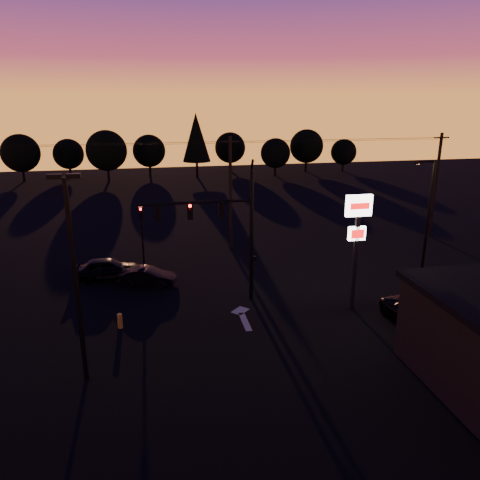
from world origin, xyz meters
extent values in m
plane|color=black|center=(0.00, 0.00, 0.00)|extent=(120.00, 120.00, 0.00)
cube|color=beige|center=(0.50, 1.00, 0.01)|extent=(0.35, 2.20, 0.01)
cube|color=beige|center=(0.50, 2.40, 0.01)|extent=(1.20, 1.20, 0.01)
cylinder|color=black|center=(1.50, 4.00, 4.00)|extent=(0.24, 0.24, 8.00)
cylinder|color=black|center=(1.50, 4.00, 8.20)|extent=(0.14, 0.52, 0.76)
cylinder|color=black|center=(-1.75, 4.00, 6.20)|extent=(6.50, 0.16, 0.16)
cube|color=black|center=(-0.30, 4.00, 5.70)|extent=(0.32, 0.22, 0.95)
sphere|color=black|center=(-0.30, 3.87, 6.05)|extent=(0.18, 0.18, 0.18)
sphere|color=black|center=(-0.30, 3.87, 5.75)|extent=(0.18, 0.18, 0.18)
sphere|color=black|center=(-0.30, 3.87, 5.45)|extent=(0.18, 0.18, 0.18)
cube|color=black|center=(-2.10, 4.00, 5.70)|extent=(0.32, 0.22, 0.95)
sphere|color=#FF0705|center=(-2.10, 3.87, 6.05)|extent=(0.18, 0.18, 0.18)
sphere|color=black|center=(-2.10, 3.87, 5.75)|extent=(0.18, 0.18, 0.18)
sphere|color=black|center=(-2.10, 3.87, 5.45)|extent=(0.18, 0.18, 0.18)
cube|color=black|center=(-3.90, 4.00, 5.70)|extent=(0.32, 0.22, 0.95)
sphere|color=black|center=(-3.90, 3.87, 6.05)|extent=(0.18, 0.18, 0.18)
sphere|color=black|center=(-3.90, 3.87, 5.75)|extent=(0.18, 0.18, 0.18)
sphere|color=black|center=(-3.90, 3.87, 5.45)|extent=(0.18, 0.18, 0.18)
cube|color=black|center=(1.68, 4.00, 2.60)|extent=(0.22, 0.18, 0.28)
cylinder|color=black|center=(-5.00, 11.50, 1.80)|extent=(0.14, 0.14, 3.60)
cube|color=black|center=(-5.00, 11.50, 3.90)|extent=(0.30, 0.20, 0.90)
sphere|color=#FF0705|center=(-5.00, 11.38, 4.22)|extent=(0.18, 0.18, 0.18)
sphere|color=black|center=(-5.00, 11.38, 3.94)|extent=(0.18, 0.18, 0.18)
sphere|color=black|center=(-5.00, 11.38, 3.66)|extent=(0.18, 0.18, 0.18)
cube|color=black|center=(-7.50, -3.00, 4.50)|extent=(0.18, 0.18, 9.00)
cube|color=black|center=(-7.85, -3.00, 9.05)|extent=(0.55, 0.30, 0.18)
cube|color=black|center=(-7.15, -3.00, 9.05)|extent=(0.55, 0.30, 0.18)
cube|color=black|center=(7.00, 1.50, 3.20)|extent=(0.22, 0.22, 6.40)
cube|color=white|center=(7.00, 1.50, 6.20)|extent=(1.50, 0.25, 1.20)
cube|color=red|center=(7.00, 1.36, 6.20)|extent=(1.10, 0.02, 0.35)
cube|color=white|center=(7.00, 1.50, 4.60)|extent=(1.00, 0.22, 0.80)
cube|color=red|center=(7.00, 1.37, 4.60)|extent=(0.75, 0.02, 0.50)
cylinder|color=black|center=(14.00, 5.50, 4.00)|extent=(0.20, 0.20, 8.00)
cylinder|color=black|center=(13.40, 5.50, 7.90)|extent=(1.20, 0.14, 0.14)
cube|color=black|center=(12.80, 5.50, 7.85)|extent=(0.50, 0.22, 0.14)
plane|color=#FFB759|center=(12.80, 5.50, 7.77)|extent=(0.35, 0.35, 0.00)
cylinder|color=black|center=(2.00, 14.00, 4.50)|extent=(0.26, 0.26, 9.00)
cube|color=black|center=(2.00, 14.00, 8.60)|extent=(1.40, 0.10, 0.10)
cylinder|color=black|center=(20.00, 14.00, 4.50)|extent=(0.26, 0.26, 9.00)
cube|color=black|center=(20.00, 14.00, 8.60)|extent=(1.40, 0.10, 0.10)
cylinder|color=black|center=(-7.00, 13.40, 8.55)|extent=(18.00, 0.02, 0.02)
cylinder|color=black|center=(-7.00, 14.00, 8.60)|extent=(18.00, 0.02, 0.02)
cylinder|color=black|center=(-7.00, 14.60, 8.55)|extent=(18.00, 0.02, 0.02)
cylinder|color=black|center=(11.00, 13.40, 8.55)|extent=(18.00, 0.02, 0.02)
cylinder|color=black|center=(11.00, 14.00, 8.60)|extent=(18.00, 0.02, 0.02)
cylinder|color=black|center=(11.00, 14.60, 8.55)|extent=(18.00, 0.02, 0.02)
cube|color=black|center=(9.00, -3.48, 1.40)|extent=(2.20, 0.05, 1.60)
cylinder|color=gold|center=(-6.26, 1.61, 0.40)|extent=(0.27, 0.27, 0.81)
cylinder|color=black|center=(-22.00, 50.00, 0.81)|extent=(0.36, 0.36, 1.62)
sphere|color=black|center=(-22.00, 50.00, 4.06)|extent=(5.36, 5.36, 5.36)
cylinder|color=black|center=(-16.00, 53.00, 0.69)|extent=(0.36, 0.36, 1.38)
sphere|color=black|center=(-16.00, 53.00, 3.44)|extent=(4.54, 4.54, 4.54)
cylinder|color=black|center=(-10.00, 48.00, 0.88)|extent=(0.36, 0.36, 1.75)
sphere|color=black|center=(-10.00, 48.00, 4.38)|extent=(5.77, 5.78, 5.78)
cylinder|color=black|center=(-4.00, 52.00, 0.75)|extent=(0.36, 0.36, 1.50)
sphere|color=black|center=(-4.00, 52.00, 3.75)|extent=(4.95, 4.95, 4.95)
cylinder|color=black|center=(3.00, 49.00, 1.19)|extent=(0.36, 0.36, 2.38)
cone|color=black|center=(3.00, 49.00, 5.94)|extent=(4.18, 4.18, 7.12)
cylinder|color=black|center=(9.00, 54.00, 0.75)|extent=(0.36, 0.36, 1.50)
sphere|color=black|center=(9.00, 54.00, 3.75)|extent=(4.95, 4.95, 4.95)
cylinder|color=black|center=(15.00, 48.00, 0.69)|extent=(0.36, 0.36, 1.38)
sphere|color=black|center=(15.00, 48.00, 3.44)|extent=(4.54, 4.54, 4.54)
cylinder|color=black|center=(21.00, 51.00, 0.81)|extent=(0.36, 0.36, 1.62)
sphere|color=black|center=(21.00, 51.00, 4.06)|extent=(5.36, 5.36, 5.36)
cylinder|color=black|center=(27.00, 50.00, 0.62)|extent=(0.36, 0.36, 1.25)
sphere|color=black|center=(27.00, 50.00, 3.12)|extent=(4.12, 4.12, 4.12)
imported|color=black|center=(-7.43, 9.04, 0.74)|extent=(4.37, 1.83, 1.48)
imported|color=black|center=(-4.74, 7.34, 0.61)|extent=(3.89, 2.19, 1.22)
imported|color=black|center=(9.44, -1.35, 0.65)|extent=(2.25, 4.70, 1.29)
camera|label=1|loc=(-4.29, -21.91, 12.07)|focal=35.00mm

